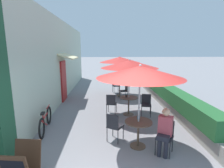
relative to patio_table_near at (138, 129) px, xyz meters
The scene contains 19 objects.
cafe_facade_wall 6.41m from the patio_table_near, 121.57° to the left, with size 0.98×13.67×4.20m.
planter_hedge 5.71m from the patio_table_near, 69.08° to the left, with size 0.60×12.67×1.01m.
patio_table_near is the anchor object (origin of this frame).
patio_umbrella_near 1.58m from the patio_table_near, behind, with size 2.28×2.28×2.32m.
cafe_chair_near_left 0.72m from the patio_table_near, 24.94° to the right, with size 0.55×0.55×0.87m.
seated_patron_near_left 0.73m from the patio_table_near, 33.84° to the right, with size 0.48×0.51×1.25m.
cafe_chair_near_right 0.72m from the patio_table_near, 155.06° to the left, with size 0.55×0.55×0.87m.
coffee_cup_near 0.30m from the patio_table_near, 79.31° to the left, with size 0.07×0.07×0.09m.
patio_table_mid 2.45m from the patio_table_near, 88.48° to the left, with size 0.76×0.76×0.75m.
patio_umbrella_mid 2.91m from the patio_table_near, 88.48° to the left, with size 2.28×2.28×2.32m.
cafe_chair_mid_left 2.61m from the patio_table_near, 104.51° to the left, with size 0.47×0.47×0.87m.
cafe_chair_mid_right 2.50m from the patio_table_near, 71.75° to the left, with size 0.47×0.47×0.87m.
coffee_cup_mid 2.53m from the patio_table_near, 90.74° to the left, with size 0.07×0.07×0.09m.
patio_table_far 5.51m from the patio_table_near, 90.70° to the left, with size 0.76×0.76×0.75m.
patio_umbrella_far 5.73m from the patio_table_near, 90.70° to the left, with size 2.28×2.28×2.32m.
cafe_chair_far_left 6.20m from the patio_table_near, 92.70° to the left, with size 0.47×0.47×0.87m.
cafe_chair_far_right 4.82m from the patio_table_near, 88.13° to the left, with size 0.47×0.47×0.87m.
bicycle_leaning 3.13m from the patio_table_near, 158.90° to the left, with size 0.26×1.76×0.74m.
menu_board 2.89m from the patio_table_near, 151.74° to the right, with size 0.62×0.69×0.87m.
Camera 1 is at (-0.20, -3.05, 2.69)m, focal length 28.00 mm.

